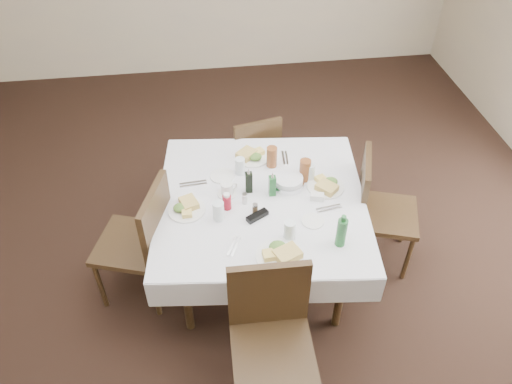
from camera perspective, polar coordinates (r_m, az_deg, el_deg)
The scene contains 33 objects.
ground_plane at distance 3.99m, azimuth -1.80°, elevation -10.14°, with size 7.00×7.00×0.00m, color black.
room_shell at distance 2.84m, azimuth -2.54°, elevation 11.60°, with size 6.04×7.04×2.80m.
dining_table at distance 3.56m, azimuth 0.62°, elevation -1.63°, with size 1.61×1.61×0.76m.
chair_north at distance 4.36m, azimuth -0.25°, elevation 4.59°, with size 0.50×0.50×0.87m.
chair_south at distance 3.05m, azimuth 1.70°, elevation -15.41°, with size 0.49×0.49×1.02m.
chair_east at distance 3.87m, azimuth 13.51°, elevation -1.44°, with size 0.58×0.58×0.97m.
chair_west at distance 3.58m, azimuth -12.72°, elevation -5.08°, with size 0.61×0.61×1.02m.
meal_north at distance 3.85m, azimuth -0.51°, elevation 4.20°, with size 0.27×0.27×0.06m.
meal_south at distance 3.13m, azimuth 2.84°, elevation -7.06°, with size 0.30×0.30×0.07m.
meal_east at distance 3.62m, azimuth 8.05°, elevation 0.77°, with size 0.27×0.27×0.06m.
meal_west at distance 3.45m, azimuth -7.97°, elevation -1.78°, with size 0.26×0.26×0.06m.
side_plate_a at distance 3.70m, azimuth -3.87°, elevation 1.86°, with size 0.18×0.18×0.01m.
side_plate_b at distance 3.37m, azimuth 6.51°, elevation -3.32°, with size 0.15×0.15×0.01m.
water_n at distance 3.68m, azimuth -1.84°, elevation 2.98°, with size 0.07×0.07×0.13m.
water_s at distance 3.20m, azimuth 3.87°, elevation -4.39°, with size 0.08×0.08×0.14m.
water_e at distance 3.65m, azimuth 6.18°, elevation 2.29°, with size 0.07×0.07×0.13m.
water_w at distance 3.33m, azimuth -4.31°, elevation -2.18°, with size 0.08×0.08×0.14m.
iced_tea_a at distance 3.74m, azimuth 1.82°, elevation 4.04°, with size 0.08×0.08×0.17m.
iced_tea_b at distance 3.63m, azimuth 5.61°, elevation 2.51°, with size 0.08×0.08×0.17m.
bread_basket at distance 3.60m, azimuth 3.73°, elevation 1.19°, with size 0.23×0.23×0.08m.
oil_cruet_dark at distance 3.51m, azimuth -0.84°, elevation 1.21°, with size 0.05×0.05×0.21m.
oil_cruet_green at distance 3.49m, azimuth 1.87°, elevation 0.81°, with size 0.05×0.05×0.20m.
ketchup_bottle at distance 3.41m, azimuth -3.35°, elevation -1.09°, with size 0.06×0.06×0.13m.
salt_shaker at distance 3.45m, azimuth -1.29°, elevation -0.75°, with size 0.04×0.04×0.09m.
pepper_shaker at distance 3.38m, azimuth -0.11°, elevation -1.93°, with size 0.04×0.04×0.08m.
coffee_mug at distance 3.52m, azimuth -3.31°, elevation 0.30°, with size 0.15×0.14×0.10m.
sunglasses at distance 3.36m, azimuth 0.15°, elevation -2.74°, with size 0.16×0.12×0.03m.
green_bottle at distance 3.18m, azimuth 9.75°, elevation -4.53°, with size 0.07×0.07×0.25m.
sugar_caddy at distance 3.52m, azimuth 6.99°, elevation -0.51°, with size 0.11×0.08×0.05m.
cutlery_n at distance 3.87m, azimuth 3.34°, elevation 3.92°, with size 0.05×0.17×0.01m.
cutlery_s at distance 3.19m, azimuth -2.52°, elevation -6.22°, with size 0.11×0.18×0.01m.
cutlery_e at distance 3.47m, azimuth 8.33°, elevation -1.87°, with size 0.18×0.07×0.01m.
cutlery_w at distance 3.65m, azimuth -7.17°, elevation 0.93°, with size 0.20×0.06×0.01m.
Camera 1 is at (-0.21, -2.44, 3.14)m, focal length 35.00 mm.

